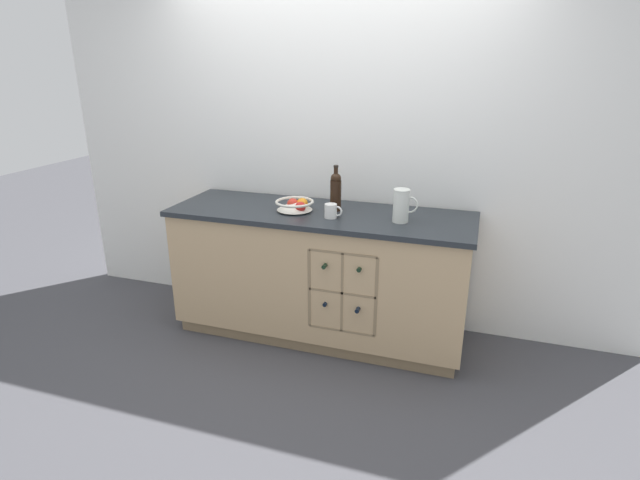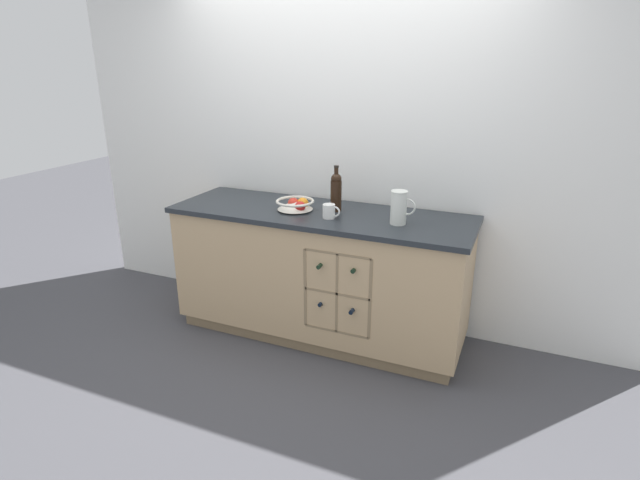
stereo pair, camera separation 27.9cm
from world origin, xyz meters
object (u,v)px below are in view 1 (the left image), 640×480
fruit_bowl (295,204)px  white_pitcher (402,205)px  ceramic_mug (331,211)px  standing_wine_bottle (336,191)px

fruit_bowl → white_pitcher: (0.72, -0.02, 0.07)m
fruit_bowl → ceramic_mug: 0.29m
fruit_bowl → standing_wine_bottle: size_ratio=0.84×
white_pitcher → fruit_bowl: bearing=178.4°
white_pitcher → standing_wine_bottle: (-0.47, 0.12, 0.03)m
fruit_bowl → white_pitcher: 0.73m
ceramic_mug → standing_wine_bottle: (-0.02, 0.17, 0.09)m
standing_wine_bottle → white_pitcher: bearing=-14.1°
fruit_bowl → white_pitcher: size_ratio=1.23×
fruit_bowl → standing_wine_bottle: bearing=20.9°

